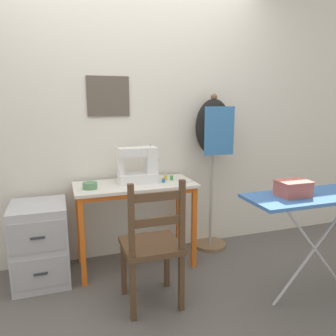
# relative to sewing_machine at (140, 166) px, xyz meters

# --- Properties ---
(ground_plane) EXTENTS (14.00, 14.00, 0.00)m
(ground_plane) POSITION_rel_sewing_machine_xyz_m (-0.05, -0.26, -0.89)
(ground_plane) COLOR #5B5651
(wall_back) EXTENTS (10.00, 0.07, 2.55)m
(wall_back) POSITION_rel_sewing_machine_xyz_m (-0.05, 0.27, 0.38)
(wall_back) COLOR silver
(wall_back) RESTS_ON ground_plane
(sewing_table) EXTENTS (1.02, 0.46, 0.75)m
(sewing_table) POSITION_rel_sewing_machine_xyz_m (-0.05, -0.04, -0.26)
(sewing_table) COLOR silver
(sewing_table) RESTS_ON ground_plane
(sewing_machine) EXTENTS (0.34, 0.17, 0.33)m
(sewing_machine) POSITION_rel_sewing_machine_xyz_m (0.00, 0.00, 0.00)
(sewing_machine) COLOR white
(sewing_machine) RESTS_ON sewing_table
(fabric_bowl) EXTENTS (0.12, 0.12, 0.05)m
(fabric_bowl) POSITION_rel_sewing_machine_xyz_m (-0.43, -0.08, -0.12)
(fabric_bowl) COLOR #56895B
(fabric_bowl) RESTS_ON sewing_table
(scissors) EXTENTS (0.12, 0.06, 0.01)m
(scissors) POSITION_rel_sewing_machine_xyz_m (0.36, -0.14, -0.14)
(scissors) COLOR silver
(scissors) RESTS_ON sewing_table
(thread_spool_near_machine) EXTENTS (0.04, 0.04, 0.03)m
(thread_spool_near_machine) POSITION_rel_sewing_machine_xyz_m (0.19, -0.07, -0.13)
(thread_spool_near_machine) COLOR #2875C1
(thread_spool_near_machine) RESTS_ON sewing_table
(thread_spool_mid_table) EXTENTS (0.03, 0.03, 0.04)m
(thread_spool_mid_table) POSITION_rel_sewing_machine_xyz_m (0.23, 0.01, -0.12)
(thread_spool_mid_table) COLOR yellow
(thread_spool_mid_table) RESTS_ON sewing_table
(thread_spool_far_edge) EXTENTS (0.03, 0.03, 0.04)m
(thread_spool_far_edge) POSITION_rel_sewing_machine_xyz_m (0.28, -0.02, -0.12)
(thread_spool_far_edge) COLOR green
(thread_spool_far_edge) RESTS_ON sewing_table
(wooden_chair) EXTENTS (0.40, 0.38, 0.94)m
(wooden_chair) POSITION_rel_sewing_machine_xyz_m (-0.07, -0.63, -0.45)
(wooden_chair) COLOR #513823
(wooden_chair) RESTS_ON ground_plane
(filing_cabinet) EXTENTS (0.42, 0.47, 0.65)m
(filing_cabinet) POSITION_rel_sewing_machine_xyz_m (-0.83, -0.04, -0.57)
(filing_cabinet) COLOR #B7B7BC
(filing_cabinet) RESTS_ON ground_plane
(dress_form) EXTENTS (0.34, 0.32, 1.50)m
(dress_form) POSITION_rel_sewing_machine_xyz_m (0.74, 0.11, 0.22)
(dress_form) COLOR #846647
(dress_form) RESTS_ON ground_plane
(ironing_board) EXTENTS (1.08, 0.37, 0.81)m
(ironing_board) POSITION_rel_sewing_machine_xyz_m (1.07, -0.92, -0.14)
(ironing_board) COLOR #3D6BAD
(ironing_board) RESTS_ON ground_plane
(storage_box) EXTENTS (0.22, 0.17, 0.11)m
(storage_box) POSITION_rel_sewing_machine_xyz_m (0.85, -0.90, -0.04)
(storage_box) COLOR #AD564C
(storage_box) RESTS_ON ironing_board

